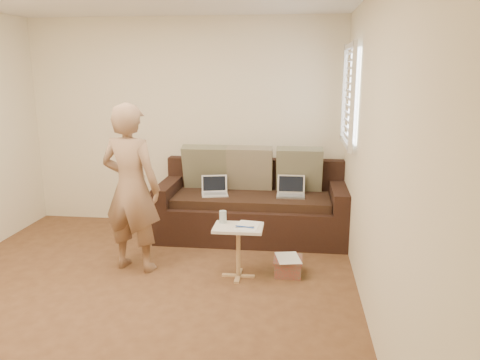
% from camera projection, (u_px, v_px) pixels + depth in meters
% --- Properties ---
extents(floor, '(4.50, 4.50, 0.00)m').
position_uv_depth(floor, '(130.00, 301.00, 4.08)').
color(floor, '#52331E').
rests_on(floor, ground).
extents(wall_back, '(4.00, 0.00, 4.00)m').
position_uv_depth(wall_back, '(185.00, 123.00, 5.96)').
color(wall_back, beige).
rests_on(wall_back, ground).
extents(wall_right, '(0.00, 4.50, 4.50)m').
position_uv_depth(wall_right, '(375.00, 159.00, 3.56)').
color(wall_right, beige).
rests_on(wall_right, ground).
extents(window_blinds, '(0.12, 0.88, 1.08)m').
position_uv_depth(window_blinds, '(350.00, 95.00, 4.92)').
color(window_blinds, white).
rests_on(window_blinds, wall_right).
extents(sofa, '(2.20, 0.95, 0.85)m').
position_uv_depth(sofa, '(252.00, 202.00, 5.60)').
color(sofa, black).
rests_on(sofa, ground).
extents(pillow_left, '(0.55, 0.29, 0.57)m').
position_uv_depth(pillow_left, '(206.00, 167.00, 5.80)').
color(pillow_left, '#6A684E').
rests_on(pillow_left, sofa).
extents(pillow_mid, '(0.55, 0.27, 0.57)m').
position_uv_depth(pillow_mid, '(250.00, 168.00, 5.72)').
color(pillow_mid, '#797356').
rests_on(pillow_mid, sofa).
extents(pillow_right, '(0.55, 0.28, 0.57)m').
position_uv_depth(pillow_right, '(299.00, 170.00, 5.66)').
color(pillow_right, '#6A684E').
rests_on(pillow_right, sofa).
extents(laptop_silver, '(0.33, 0.23, 0.22)m').
position_uv_depth(laptop_silver, '(291.00, 197.00, 5.48)').
color(laptop_silver, '#B7BABC').
rests_on(laptop_silver, sofa).
extents(laptop_white, '(0.35, 0.28, 0.22)m').
position_uv_depth(laptop_white, '(215.00, 195.00, 5.54)').
color(laptop_white, white).
rests_on(laptop_white, sofa).
extents(person, '(0.68, 0.53, 1.67)m').
position_uv_depth(person, '(131.00, 188.00, 4.58)').
color(person, '#836247').
rests_on(person, ground).
extents(side_table, '(0.47, 0.33, 0.51)m').
position_uv_depth(side_table, '(238.00, 252.00, 4.51)').
color(side_table, silver).
rests_on(side_table, ground).
extents(drinking_glass, '(0.07, 0.07, 0.12)m').
position_uv_depth(drinking_glass, '(223.00, 217.00, 4.55)').
color(drinking_glass, silver).
rests_on(drinking_glass, side_table).
extents(scissors, '(0.20, 0.15, 0.02)m').
position_uv_depth(scissors, '(245.00, 227.00, 4.41)').
color(scissors, silver).
rests_on(scissors, side_table).
extents(paper_on_table, '(0.25, 0.33, 0.00)m').
position_uv_depth(paper_on_table, '(248.00, 226.00, 4.47)').
color(paper_on_table, white).
rests_on(paper_on_table, side_table).
extents(striped_box, '(0.28, 0.28, 0.18)m').
position_uv_depth(striped_box, '(288.00, 266.00, 4.60)').
color(striped_box, red).
rests_on(striped_box, ground).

